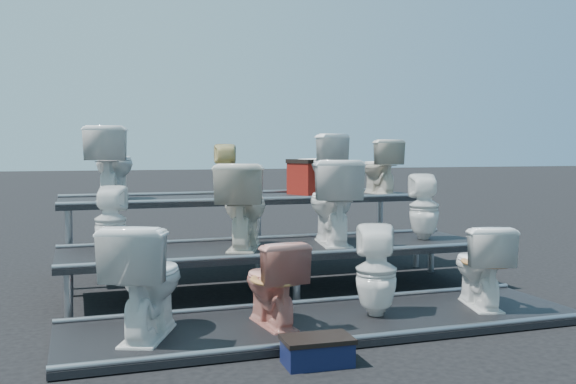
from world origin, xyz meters
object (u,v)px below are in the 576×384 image
object	(u,v)px
toilet_0	(146,279)
toilet_6	(332,202)
toilet_3	(480,265)
toilet_9	(226,171)
red_crate	(314,179)
toilet_5	(243,206)
toilet_4	(111,221)
toilet_1	(272,282)
step_stool	(317,353)
toilet_2	(376,271)
toilet_10	(317,165)
toilet_11	(380,167)
toilet_7	(424,207)
toilet_8	(112,163)

from	to	relation	value
toilet_0	toilet_6	bearing A→B (deg)	-123.69
toilet_3	toilet_9	distance (m)	3.16
red_crate	toilet_5	bearing A→B (deg)	-149.41
toilet_3	toilet_4	xyz separation A→B (m)	(-3.00, 1.30, 0.36)
toilet_1	toilet_9	bearing A→B (deg)	-100.97
toilet_0	toilet_9	distance (m)	2.94
toilet_9	step_stool	world-z (taller)	toilet_9
toilet_2	toilet_5	xyz separation A→B (m)	(-0.78, 1.30, 0.44)
toilet_1	toilet_4	xyz separation A→B (m)	(-1.13, 1.30, 0.38)
toilet_6	toilet_10	distance (m)	1.39
toilet_4	red_crate	distance (m)	2.94
toilet_5	toilet_1	bearing A→B (deg)	107.19
toilet_11	toilet_3	bearing A→B (deg)	83.43
toilet_1	toilet_11	xyz separation A→B (m)	(2.21, 2.60, 0.80)
toilet_2	toilet_3	distance (m)	0.99
step_stool	toilet_9	bearing A→B (deg)	89.62
toilet_4	toilet_11	world-z (taller)	toilet_11
toilet_1	toilet_4	distance (m)	1.76
toilet_2	toilet_9	xyz separation A→B (m)	(-0.65, 2.60, 0.74)
toilet_0	toilet_4	size ratio (longest dim) A/B	1.33
toilet_10	toilet_0	bearing A→B (deg)	28.94
toilet_0	toilet_10	xyz separation A→B (m)	(2.32, 2.60, 0.75)
toilet_2	toilet_3	world-z (taller)	toilet_2
toilet_0	toilet_4	bearing A→B (deg)	-59.20
toilet_9	step_stool	distance (m)	3.59
toilet_3	step_stool	size ratio (longest dim) A/B	1.63
toilet_9	step_stool	bearing A→B (deg)	96.42
toilet_6	red_crate	bearing A→B (deg)	-93.22
toilet_4	toilet_5	world-z (taller)	toilet_5
toilet_0	red_crate	distance (m)	3.68
toilet_5	toilet_7	size ratio (longest dim) A/B	1.18
toilet_4	toilet_7	world-z (taller)	toilet_7
toilet_4	toilet_9	distance (m)	1.92
toilet_1	toilet_6	size ratio (longest dim) A/B	0.78
toilet_5	toilet_7	bearing A→B (deg)	-158.21
toilet_9	toilet_11	distance (m)	1.97
toilet_4	red_crate	size ratio (longest dim) A/B	1.17
toilet_8	toilet_9	xyz separation A→B (m)	(1.27, 0.00, -0.09)
toilet_5	toilet_10	size ratio (longest dim) A/B	1.12
toilet_9	toilet_10	size ratio (longest dim) A/B	0.84
red_crate	step_stool	distance (m)	3.95
toilet_1	toilet_2	bearing A→B (deg)	174.20
toilet_8	toilet_1	bearing A→B (deg)	126.78
toilet_10	toilet_11	xyz separation A→B (m)	(0.84, 0.00, -0.03)
toilet_6	toilet_11	xyz separation A→B (m)	(1.18, 1.30, 0.31)
toilet_7	step_stool	xyz separation A→B (m)	(-2.02, -2.11, -0.73)
toilet_10	red_crate	world-z (taller)	toilet_10
toilet_1	step_stool	world-z (taller)	toilet_1
toilet_3	toilet_10	xyz separation A→B (m)	(-0.51, 2.60, 0.81)
toilet_10	toilet_2	bearing A→B (deg)	60.15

